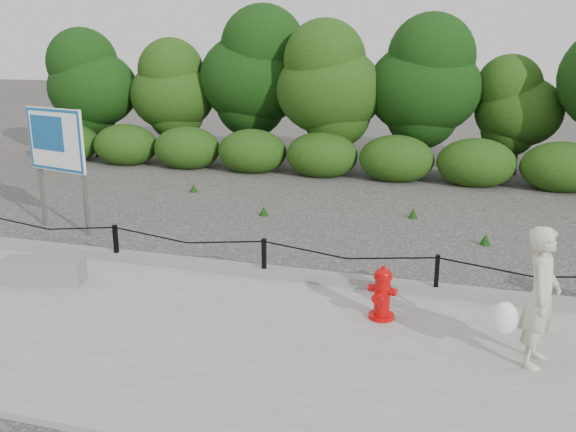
# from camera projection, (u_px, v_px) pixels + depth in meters

# --- Properties ---
(ground) EXTENTS (90.00, 90.00, 0.00)m
(ground) POSITION_uv_depth(u_px,v_px,m) (264.00, 282.00, 9.14)
(ground) COLOR #2D2B28
(ground) RESTS_ON ground
(sidewalk) EXTENTS (14.00, 4.00, 0.08)m
(sidewalk) POSITION_uv_depth(u_px,v_px,m) (211.00, 339.00, 7.28)
(sidewalk) COLOR gray
(sidewalk) RESTS_ON ground
(curb) EXTENTS (14.00, 0.22, 0.14)m
(curb) POSITION_uv_depth(u_px,v_px,m) (265.00, 271.00, 9.14)
(curb) COLOR slate
(curb) RESTS_ON sidewalk
(chain_barrier) EXTENTS (10.06, 0.06, 0.60)m
(chain_barrier) POSITION_uv_depth(u_px,v_px,m) (264.00, 253.00, 9.01)
(chain_barrier) COLOR black
(chain_barrier) RESTS_ON sidewalk
(treeline) EXTENTS (20.08, 3.77, 4.82)m
(treeline) POSITION_uv_depth(u_px,v_px,m) (386.00, 81.00, 16.54)
(treeline) COLOR black
(treeline) RESTS_ON ground
(fire_hydrant) EXTENTS (0.39, 0.41, 0.70)m
(fire_hydrant) POSITION_uv_depth(u_px,v_px,m) (382.00, 294.00, 7.65)
(fire_hydrant) COLOR #B30606
(fire_hydrant) RESTS_ON sidewalk
(pedestrian) EXTENTS (0.74, 0.64, 1.55)m
(pedestrian) POSITION_uv_depth(u_px,v_px,m) (538.00, 298.00, 6.45)
(pedestrian) COLOR beige
(pedestrian) RESTS_ON sidewalk
(concrete_block) EXTENTS (1.21, 0.68, 0.37)m
(concrete_block) POSITION_uv_depth(u_px,v_px,m) (44.00, 270.00, 8.87)
(concrete_block) COLOR slate
(concrete_block) RESTS_ON sidewalk
(advertising_sign) EXTENTS (1.42, 0.45, 2.33)m
(advertising_sign) POSITION_uv_depth(u_px,v_px,m) (56.00, 145.00, 11.22)
(advertising_sign) COLOR slate
(advertising_sign) RESTS_ON ground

